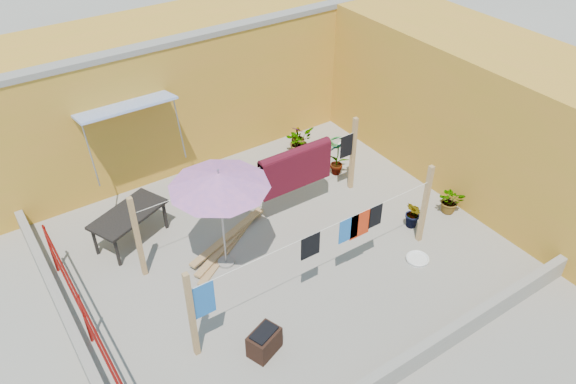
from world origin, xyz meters
The scene contains 20 objects.
ground centered at (0.00, 0.00, 0.00)m, with size 80.00×80.00×0.00m, color #9E998E.
wall_back centered at (0.50, 4.69, 1.61)m, with size 11.00×3.27×3.21m.
wall_right centered at (5.20, 0.00, 1.60)m, with size 2.40×9.00×3.20m, color #C2812A.
parapet_front centered at (0.00, -3.58, 0.22)m, with size 8.30×0.16×0.44m, color gray.
parapet_left centered at (-4.08, 0.00, 0.22)m, with size 0.16×7.30×0.44m, color gray.
red_railing centered at (-3.85, -0.20, 0.72)m, with size 0.05×4.20×1.10m.
clothesline_rig centered at (0.75, 0.52, 1.06)m, with size 5.09×2.35×1.80m.
patio_umbrella centered at (-1.09, 0.18, 1.97)m, with size 2.27×2.27×2.19m.
outdoor_table centered at (-2.33, 1.83, 0.64)m, with size 1.69×1.30×0.71m.
lumber_pile centered at (-0.80, 0.62, 0.07)m, with size 2.12×1.36×0.14m.
brazier centered at (-1.57, -1.99, 0.23)m, with size 0.62×0.52×0.48m.
white_basin centered at (2.04, -1.83, 0.04)m, with size 0.46×0.46×0.08m.
water_jug_a centered at (3.21, 2.00, 0.15)m, with size 0.22×0.22×0.35m.
water_jug_b centered at (2.12, 1.69, 0.15)m, with size 0.22×0.22×0.34m.
green_hose centered at (3.48, 2.46, 0.03)m, with size 0.51×0.51×0.08m.
plant_back_a centered at (2.32, 2.62, 0.37)m, with size 0.66×0.57×0.73m, color #205217.
plant_back_b centered at (2.48, 2.89, 0.30)m, with size 0.34×0.34×0.60m, color #205217.
plant_right_a centered at (2.58, 1.41, 0.47)m, with size 0.49×0.33×0.93m, color #205217.
plant_right_b centered at (2.66, -1.03, 0.34)m, with size 0.38×0.30×0.68m, color #205217.
plant_right_c centered at (3.70, -1.09, 0.30)m, with size 0.55×0.47×0.61m, color #205217.
Camera 1 is at (-4.51, -7.05, 7.58)m, focal length 35.00 mm.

